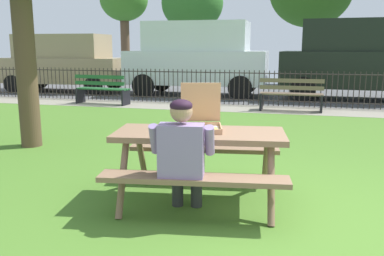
{
  "coord_description": "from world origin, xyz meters",
  "views": [
    {
      "loc": [
        -0.2,
        -3.89,
        1.67
      ],
      "look_at": [
        -1.34,
        0.59,
        0.75
      ],
      "focal_mm": 38.78,
      "sensor_mm": 36.0,
      "label": 1
    }
  ],
  "objects_px": {
    "parked_car_far_left": "(64,62)",
    "far_tree_left": "(124,1)",
    "picnic_table_foreground": "(199,147)",
    "far_tree_midleft": "(192,4)",
    "pizza_slice_on_table": "(162,129)",
    "park_bench_left": "(102,90)",
    "adult_at_table": "(183,153)",
    "parked_car_center": "(360,58)",
    "parked_car_left": "(197,57)",
    "pizza_box_open": "(201,121)",
    "park_bench_center": "(291,95)"
  },
  "relations": [
    {
      "from": "pizza_box_open",
      "to": "parked_car_far_left",
      "type": "relative_size",
      "value": 0.12
    },
    {
      "from": "adult_at_table",
      "to": "parked_car_far_left",
      "type": "bearing_deg",
      "value": 126.12
    },
    {
      "from": "far_tree_left",
      "to": "pizza_box_open",
      "type": "bearing_deg",
      "value": -64.21
    },
    {
      "from": "pizza_box_open",
      "to": "far_tree_left",
      "type": "relative_size",
      "value": 0.11
    },
    {
      "from": "pizza_box_open",
      "to": "far_tree_midleft",
      "type": "bearing_deg",
      "value": 104.61
    },
    {
      "from": "pizza_box_open",
      "to": "far_tree_left",
      "type": "xyz_separation_m",
      "value": [
        -7.98,
        16.52,
        3.08
      ]
    },
    {
      "from": "picnic_table_foreground",
      "to": "pizza_box_open",
      "type": "distance_m",
      "value": 0.3
    },
    {
      "from": "parked_car_center",
      "to": "pizza_box_open",
      "type": "bearing_deg",
      "value": -106.5
    },
    {
      "from": "park_bench_center",
      "to": "far_tree_left",
      "type": "relative_size",
      "value": 0.31
    },
    {
      "from": "park_bench_center",
      "to": "parked_car_left",
      "type": "relative_size",
      "value": 0.34
    },
    {
      "from": "picnic_table_foreground",
      "to": "park_bench_left",
      "type": "bearing_deg",
      "value": 123.68
    },
    {
      "from": "far_tree_left",
      "to": "far_tree_midleft",
      "type": "height_order",
      "value": "far_tree_left"
    },
    {
      "from": "picnic_table_foreground",
      "to": "park_bench_center",
      "type": "relative_size",
      "value": 1.23
    },
    {
      "from": "picnic_table_foreground",
      "to": "parked_car_far_left",
      "type": "bearing_deg",
      "value": 127.71
    },
    {
      "from": "park_bench_center",
      "to": "pizza_box_open",
      "type": "bearing_deg",
      "value": -97.32
    },
    {
      "from": "pizza_box_open",
      "to": "parked_car_left",
      "type": "xyz_separation_m",
      "value": [
        -2.35,
        9.5,
        0.44
      ]
    },
    {
      "from": "adult_at_table",
      "to": "park_bench_left",
      "type": "distance_m",
      "value": 8.54
    },
    {
      "from": "far_tree_left",
      "to": "park_bench_left",
      "type": "bearing_deg",
      "value": -70.53
    },
    {
      "from": "picnic_table_foreground",
      "to": "pizza_slice_on_table",
      "type": "relative_size",
      "value": 6.97
    },
    {
      "from": "adult_at_table",
      "to": "parked_car_center",
      "type": "xyz_separation_m",
      "value": [
        2.84,
        10.14,
        0.65
      ]
    },
    {
      "from": "adult_at_table",
      "to": "parked_car_center",
      "type": "relative_size",
      "value": 0.25
    },
    {
      "from": "parked_car_left",
      "to": "parked_car_center",
      "type": "height_order",
      "value": "same"
    },
    {
      "from": "picnic_table_foreground",
      "to": "parked_car_left",
      "type": "distance_m",
      "value": 9.94
    },
    {
      "from": "picnic_table_foreground",
      "to": "pizza_box_open",
      "type": "relative_size",
      "value": 3.43
    },
    {
      "from": "parked_car_center",
      "to": "pizza_slice_on_table",
      "type": "bearing_deg",
      "value": -108.49
    },
    {
      "from": "adult_at_table",
      "to": "far_tree_left",
      "type": "height_order",
      "value": "far_tree_left"
    },
    {
      "from": "park_bench_left",
      "to": "far_tree_left",
      "type": "distance_m",
      "value": 11.06
    },
    {
      "from": "parked_car_far_left",
      "to": "far_tree_midleft",
      "type": "height_order",
      "value": "far_tree_midleft"
    },
    {
      "from": "parked_car_far_left",
      "to": "far_tree_left",
      "type": "bearing_deg",
      "value": 94.56
    },
    {
      "from": "adult_at_table",
      "to": "parked_car_left",
      "type": "bearing_deg",
      "value": 102.9
    },
    {
      "from": "parked_car_far_left",
      "to": "far_tree_left",
      "type": "relative_size",
      "value": 0.9
    },
    {
      "from": "picnic_table_foreground",
      "to": "far_tree_left",
      "type": "distance_m",
      "value": 18.77
    },
    {
      "from": "park_bench_center",
      "to": "parked_car_far_left",
      "type": "relative_size",
      "value": 0.34
    },
    {
      "from": "pizza_box_open",
      "to": "adult_at_table",
      "type": "height_order",
      "value": "pizza_box_open"
    },
    {
      "from": "park_bench_center",
      "to": "parked_car_far_left",
      "type": "bearing_deg",
      "value": 160.93
    },
    {
      "from": "picnic_table_foreground",
      "to": "far_tree_midleft",
      "type": "height_order",
      "value": "far_tree_midleft"
    },
    {
      "from": "pizza_box_open",
      "to": "parked_car_far_left",
      "type": "distance_m",
      "value": 12.06
    },
    {
      "from": "adult_at_table",
      "to": "far_tree_midleft",
      "type": "distance_m",
      "value": 17.95
    },
    {
      "from": "park_bench_left",
      "to": "picnic_table_foreground",
      "type": "bearing_deg",
      "value": -56.32
    },
    {
      "from": "pizza_slice_on_table",
      "to": "parked_car_left",
      "type": "height_order",
      "value": "parked_car_left"
    },
    {
      "from": "pizza_box_open",
      "to": "parked_car_left",
      "type": "height_order",
      "value": "parked_car_left"
    },
    {
      "from": "park_bench_left",
      "to": "far_tree_left",
      "type": "xyz_separation_m",
      "value": [
        -3.49,
        9.89,
        3.53
      ]
    },
    {
      "from": "pizza_slice_on_table",
      "to": "far_tree_midleft",
      "type": "height_order",
      "value": "far_tree_midleft"
    },
    {
      "from": "pizza_box_open",
      "to": "parked_car_center",
      "type": "height_order",
      "value": "parked_car_center"
    },
    {
      "from": "far_tree_midleft",
      "to": "pizza_slice_on_table",
      "type": "bearing_deg",
      "value": -76.8
    },
    {
      "from": "adult_at_table",
      "to": "park_bench_center",
      "type": "bearing_deg",
      "value": 83.11
    },
    {
      "from": "far_tree_midleft",
      "to": "adult_at_table",
      "type": "bearing_deg",
      "value": -76.0
    },
    {
      "from": "park_bench_left",
      "to": "parked_car_left",
      "type": "xyz_separation_m",
      "value": [
        2.14,
        2.86,
        0.89
      ]
    },
    {
      "from": "park_bench_left",
      "to": "park_bench_center",
      "type": "xyz_separation_m",
      "value": [
        5.34,
        -0.0,
        0.0
      ]
    },
    {
      "from": "pizza_slice_on_table",
      "to": "parked_car_center",
      "type": "bearing_deg",
      "value": 71.51
    }
  ]
}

